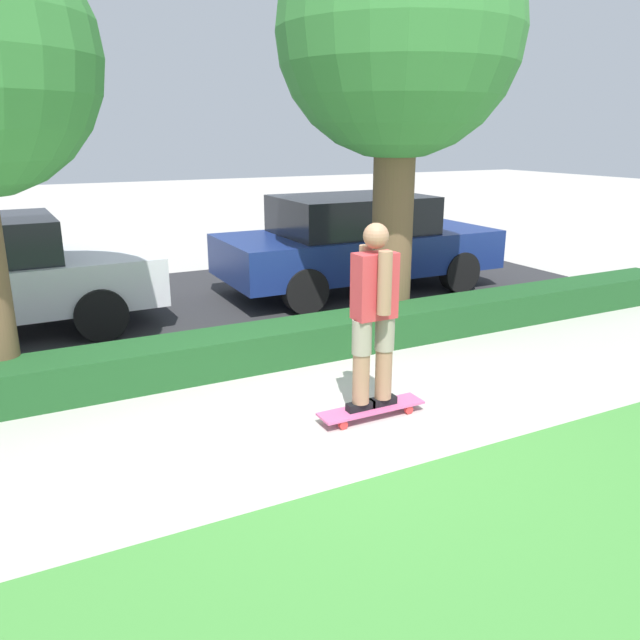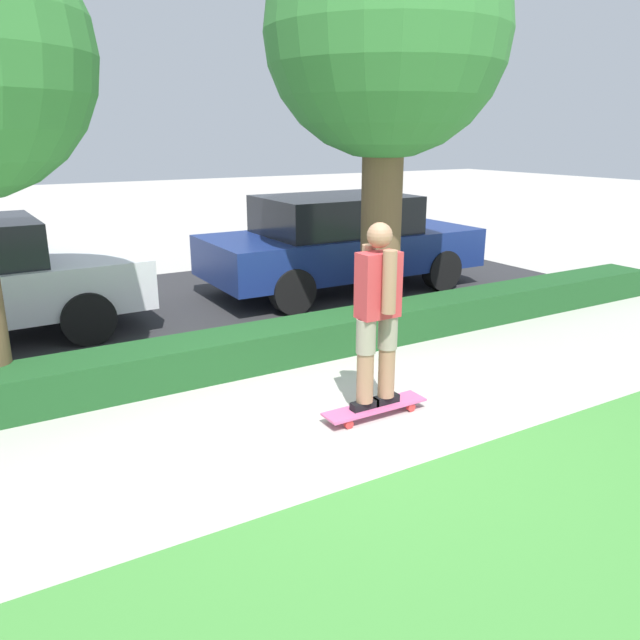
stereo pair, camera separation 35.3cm
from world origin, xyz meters
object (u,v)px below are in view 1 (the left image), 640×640
object	(u,v)px
parked_car_middle	(357,242)
skateboard	(371,409)
tree_mid	(399,37)
skater_person	(374,313)

from	to	relation	value
parked_car_middle	skateboard	bearing A→B (deg)	-118.29
tree_mid	parked_car_middle	xyz separation A→B (m)	(0.63, 1.95, -2.73)
skater_person	tree_mid	size ratio (longest dim) A/B	0.33
parked_car_middle	tree_mid	bearing A→B (deg)	-107.65
skater_person	parked_car_middle	xyz separation A→B (m)	(2.28, 4.19, -0.19)
skateboard	parked_car_middle	world-z (taller)	parked_car_middle
skateboard	parked_car_middle	size ratio (longest dim) A/B	0.23
skateboard	parked_car_middle	distance (m)	4.82
tree_mid	parked_car_middle	world-z (taller)	tree_mid
skateboard	tree_mid	world-z (taller)	tree_mid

